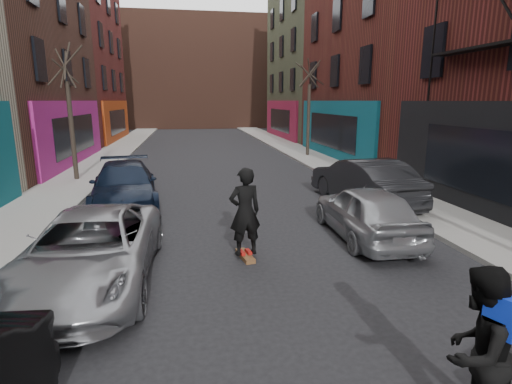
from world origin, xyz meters
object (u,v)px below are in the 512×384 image
object	(u,v)px
tree_right_far	(309,100)
parked_right_far	(366,211)
parked_left_far	(91,250)
skateboard	(245,256)
tree_left_far	(69,104)
parked_left_end	(124,185)
pedestrian	(477,351)
parked_right_end	(364,181)
skateboarder	(245,212)

from	to	relation	value
tree_right_far	parked_right_far	distance (m)	15.66
parked_left_far	skateboard	bearing A→B (deg)	15.85
tree_left_far	parked_left_far	distance (m)	11.50
tree_left_far	tree_right_far	world-z (taller)	tree_right_far
tree_right_far	parked_left_far	bearing A→B (deg)	-119.27
parked_left_end	parked_right_far	xyz separation A→B (m)	(6.63, -4.29, -0.03)
parked_left_end	pedestrian	distance (m)	11.53
parked_left_far	parked_left_end	xyz separation A→B (m)	(-0.23, 5.95, 0.04)
parked_left_far	pedestrian	bearing A→B (deg)	-41.20
parked_right_far	pedestrian	size ratio (longest dim) A/B	2.20
parked_right_far	parked_right_end	size ratio (longest dim) A/B	0.85
tree_right_far	parked_right_far	size ratio (longest dim) A/B	1.63
parked_left_end	parked_right_end	bearing A→B (deg)	-14.44
tree_left_far	parked_left_far	xyz separation A→B (m)	(3.00, -10.77, -2.68)
parked_right_end	tree_right_far	bearing A→B (deg)	-104.45
tree_right_far	parked_left_end	xyz separation A→B (m)	(-9.63, -10.82, -2.79)
parked_left_end	tree_right_far	bearing A→B (deg)	41.22
parked_left_end	parked_right_far	distance (m)	7.90
tree_left_far	skateboard	distance (m)	12.16
parked_left_end	parked_right_far	size ratio (longest dim) A/B	1.22
skateboarder	parked_right_end	bearing A→B (deg)	-149.74
parked_left_end	pedestrian	size ratio (longest dim) A/B	2.68
skateboarder	pedestrian	distance (m)	5.49
skateboard	skateboarder	xyz separation A→B (m)	(-0.00, 0.00, 1.05)
parked_right_far	skateboard	xyz separation A→B (m)	(-3.28, -0.86, -0.66)
parked_left_end	skateboard	world-z (taller)	parked_left_end
tree_right_far	skateboard	xyz separation A→B (m)	(-6.28, -15.96, -3.48)
skateboard	pedestrian	distance (m)	5.57
parked_left_far	parked_right_end	world-z (taller)	parked_right_end
tree_right_far	parked_left_far	xyz separation A→B (m)	(-9.40, -16.77, -2.83)
pedestrian	parked_right_far	bearing A→B (deg)	-128.12
tree_left_far	parked_right_far	world-z (taller)	tree_left_far
skateboard	parked_right_end	bearing A→B (deg)	30.26
parked_left_far	skateboard	world-z (taller)	parked_left_far
parked_right_far	skateboard	bearing A→B (deg)	15.86
parked_left_end	skateboard	bearing A→B (deg)	-64.01
tree_left_far	pedestrian	distance (m)	17.25
parked_left_end	parked_right_end	size ratio (longest dim) A/B	1.04
parked_left_end	tree_left_far	bearing A→B (deg)	112.76
pedestrian	parked_left_far	bearing A→B (deg)	-66.01
parked_right_far	skateboarder	size ratio (longest dim) A/B	2.09
tree_right_far	pedestrian	distance (m)	21.83
parked_right_end	skateboarder	bearing A→B (deg)	34.50
parked_right_far	parked_left_far	bearing A→B (deg)	15.85
parked_right_end	skateboarder	size ratio (longest dim) A/B	2.46
skateboarder	parked_left_far	bearing A→B (deg)	3.60
parked_left_far	parked_left_end	distance (m)	5.96
parked_right_far	pedestrian	distance (m)	6.28
tree_right_far	skateboard	world-z (taller)	tree_right_far
tree_right_far	parked_right_end	size ratio (longest dim) A/B	1.39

